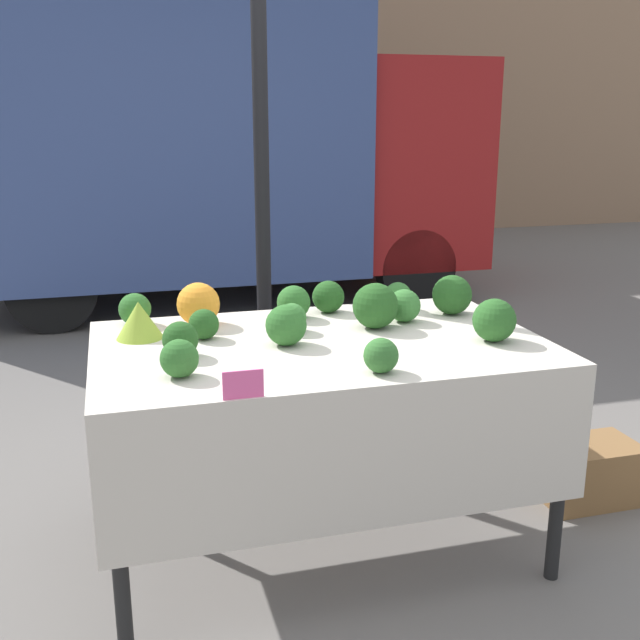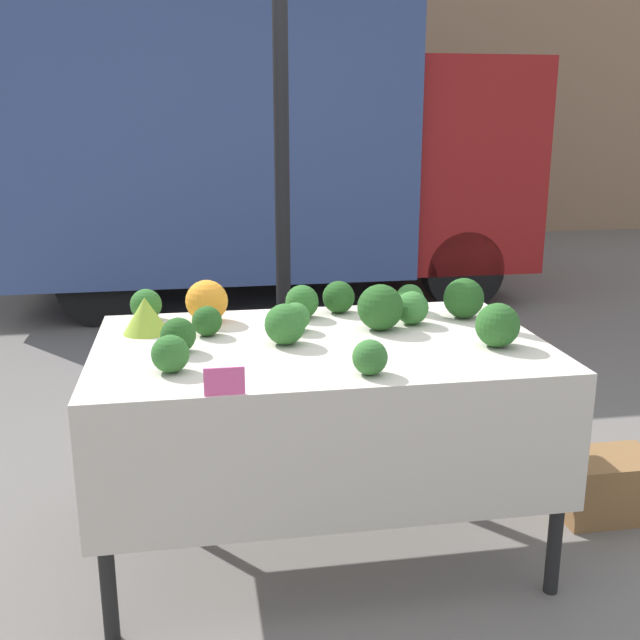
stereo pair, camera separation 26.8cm
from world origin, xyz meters
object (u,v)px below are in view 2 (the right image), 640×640
(parked_truck, at_px, (255,135))
(orange_cauliflower, at_px, (207,301))
(price_sign, at_px, (224,381))
(produce_crate, at_px, (606,485))

(parked_truck, xyz_separation_m, orange_cauliflower, (-0.54, -3.94, -0.55))
(orange_cauliflower, relative_size, price_sign, 1.39)
(parked_truck, distance_m, price_sign, 4.83)
(orange_cauliflower, height_order, produce_crate, orange_cauliflower)
(price_sign, relative_size, produce_crate, 0.29)
(parked_truck, distance_m, orange_cauliflower, 4.01)
(orange_cauliflower, bearing_deg, produce_crate, -11.03)
(parked_truck, height_order, price_sign, parked_truck)
(orange_cauliflower, distance_m, produce_crate, 1.82)
(parked_truck, height_order, orange_cauliflower, parked_truck)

